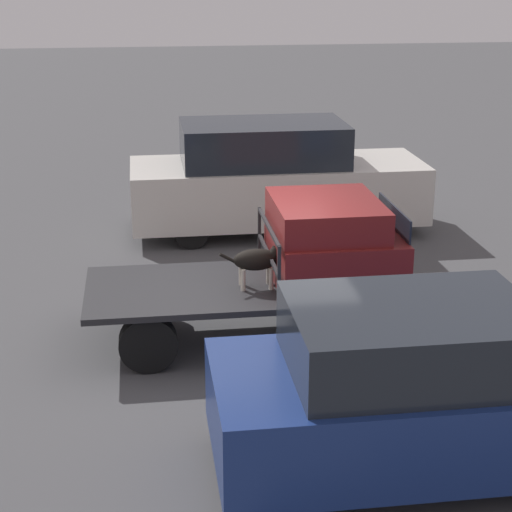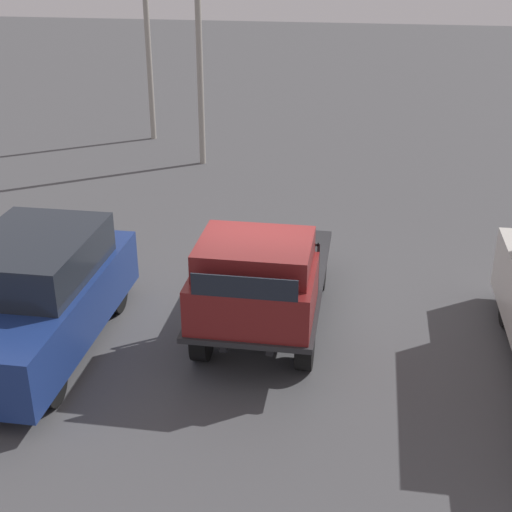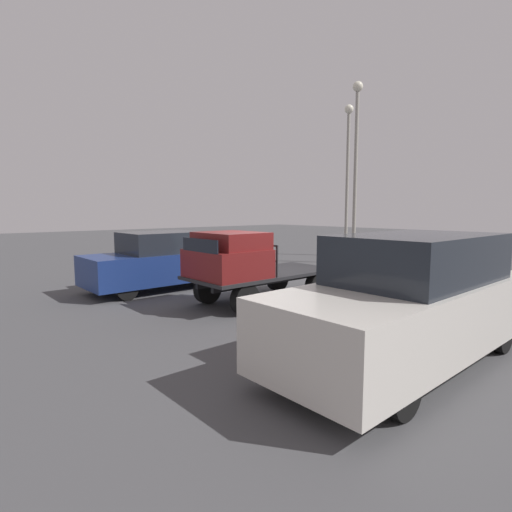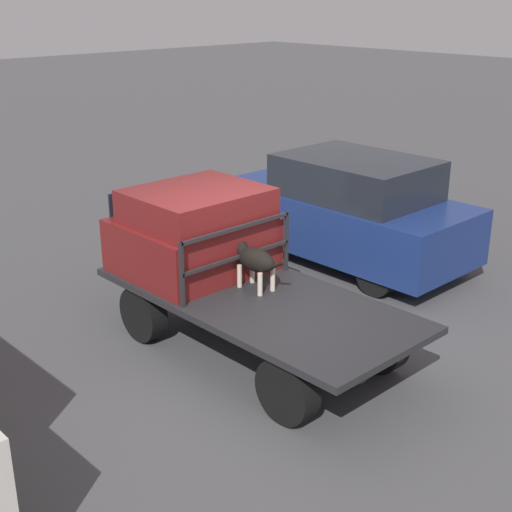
{
  "view_description": "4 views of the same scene",
  "coord_description": "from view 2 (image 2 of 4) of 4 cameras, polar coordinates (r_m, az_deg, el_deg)",
  "views": [
    {
      "loc": [
        -1.25,
        -10.23,
        4.74
      ],
      "look_at": [
        0.15,
        -0.13,
        1.19
      ],
      "focal_mm": 60.0,
      "sensor_mm": 36.0,
      "label": 1
    },
    {
      "loc": [
        9.95,
        1.42,
        5.78
      ],
      "look_at": [
        0.15,
        -0.13,
        1.19
      ],
      "focal_mm": 50.0,
      "sensor_mm": 36.0,
      "label": 2
    },
    {
      "loc": [
        6.95,
        7.61,
        2.38
      ],
      "look_at": [
        0.15,
        -0.13,
        1.19
      ],
      "focal_mm": 28.0,
      "sensor_mm": 36.0,
      "label": 3
    },
    {
      "loc": [
        -5.58,
        5.29,
        4.14
      ],
      "look_at": [
        0.15,
        -0.13,
        1.19
      ],
      "focal_mm": 50.0,
      "sensor_mm": 36.0,
      "label": 4
    }
  ],
  "objects": [
    {
      "name": "ground_plane",
      "position": [
        11.6,
        0.77,
        -5.1
      ],
      "size": [
        80.0,
        80.0,
        0.0
      ],
      "primitive_type": "plane",
      "color": "#474749"
    },
    {
      "name": "flatbed_truck",
      "position": [
        11.32,
        0.78,
        -2.61
      ],
      "size": [
        4.05,
        1.83,
        0.77
      ],
      "color": "black",
      "rests_on": "ground"
    },
    {
      "name": "truck_cab",
      "position": [
        9.99,
        -0.15,
        -1.96
      ],
      "size": [
        1.58,
        1.71,
        1.08
      ],
      "color": "maroon",
      "rests_on": "flatbed_truck"
    },
    {
      "name": "truck_headboard",
      "position": [
        10.72,
        0.55,
        0.01
      ],
      "size": [
        0.04,
        1.71,
        0.78
      ],
      "color": "#232326",
      "rests_on": "flatbed_truck"
    },
    {
      "name": "dog",
      "position": [
        10.91,
        -0.04,
        -0.34
      ],
      "size": [
        0.93,
        0.28,
        0.62
      ],
      "rotation": [
        0.0,
        0.0,
        -0.08
      ],
      "color": "beige",
      "rests_on": "flatbed_truck"
    },
    {
      "name": "parked_sedan",
      "position": [
        10.97,
        -17.33,
        -3.07
      ],
      "size": [
        4.14,
        1.84,
        1.73
      ],
      "rotation": [
        0.0,
        0.0,
        -0.03
      ],
      "color": "black",
      "rests_on": "ground"
    }
  ]
}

